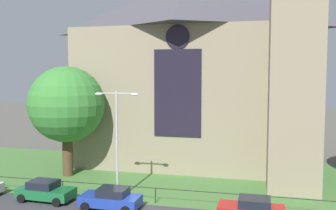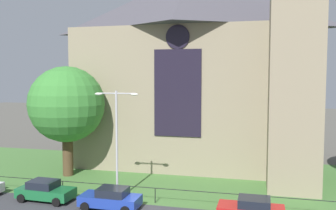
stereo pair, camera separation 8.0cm
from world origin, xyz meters
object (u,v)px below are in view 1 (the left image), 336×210
Objects in this scene: parked_car_green at (45,191)px; parked_car_red at (252,209)px; tree_left_near at (67,105)px; streetlamp_near at (117,131)px; church_building at (196,66)px; parked_car_blue at (111,198)px.

parked_car_green is 14.98m from parked_car_red.
tree_left_near is 8.99m from streetlamp_near.
church_building reaches higher than parked_car_green.
parked_car_red is at bearing -9.55° from streetlamp_near.
church_building is 2.56× the size of tree_left_near.
streetlamp_near is 4.82m from parked_car_blue.
parked_car_blue is at bearing 1.43° from parked_car_red.
parked_car_blue is (7.26, -7.20, -5.88)m from tree_left_near.
tree_left_near is (-10.72, -7.76, -3.65)m from church_building.
parked_car_blue is at bearing -2.41° from parked_car_green.
parked_car_blue is (0.22, -1.79, -4.47)m from streetlamp_near.
parked_car_green and parked_car_red have the same top height.
tree_left_near is 1.24× the size of streetlamp_near.
church_building is 19.49m from parked_car_green.
parked_car_blue is at bearing -44.75° from tree_left_near.
church_building reaches higher than parked_car_blue.
tree_left_near is at bearing -43.70° from parked_car_blue.
church_building is 13.73m from tree_left_near.
tree_left_near is 19.18m from parked_car_red.
parked_car_blue is (5.41, -0.45, 0.00)m from parked_car_green.
streetlamp_near is (7.04, -5.41, -1.41)m from tree_left_near.
parked_car_green is at bearing -0.62° from parked_car_red.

